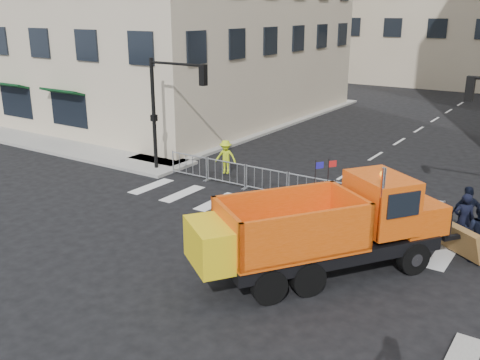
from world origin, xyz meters
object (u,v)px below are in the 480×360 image
Objects in this scene: plow_truck at (323,227)px; cop_c at (467,214)px; worker at (226,157)px; cop_b at (478,232)px; cop_a at (464,220)px.

cop_c is (3.00, 4.83, -0.54)m from plow_truck.
plow_truck is at bearing -55.15° from worker.
cop_b is 1.52m from cop_c.
cop_a reaches higher than worker.
cop_b reaches higher than cop_a.
plow_truck is 5.03m from cop_b.
cop_c is at bearing 3.11° from plow_truck.
cop_c is at bearing -24.59° from worker.
worker is (-11.61, 2.96, -0.02)m from cop_b.
plow_truck is at bearing 49.25° from cop_b.
cop_a is at bearing 0.35° from plow_truck.
cop_b is at bearing -30.72° from worker.
worker is at bearing -41.24° from cop_a.
cop_c is (-0.63, 1.38, 0.01)m from cop_b.
cop_a is 1.10m from cop_b.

